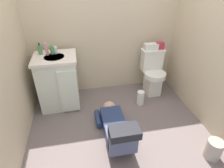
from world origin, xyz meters
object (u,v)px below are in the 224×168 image
(faucet, at_px, (54,49))
(paper_towel_roll, at_px, (140,98))
(vanity_cabinet, at_px, (59,81))
(soap_dispenser, at_px, (40,49))
(person_plumber, at_px, (116,128))
(toiletry_bag, at_px, (160,46))
(trash_can, at_px, (214,149))
(bottle_pink, at_px, (47,49))
(bottle_clear, at_px, (56,50))
(toilet, at_px, (153,73))
(bottle_green, at_px, (52,50))
(tissue_box, at_px, (151,47))

(faucet, distance_m, paper_towel_roll, 1.50)
(vanity_cabinet, distance_m, soap_dispenser, 0.52)
(faucet, relative_size, person_plumber, 0.09)
(faucet, height_order, soap_dispenser, soap_dispenser)
(toiletry_bag, relative_size, trash_can, 0.50)
(bottle_pink, xyz_separation_m, bottle_clear, (0.12, 0.03, -0.04))
(vanity_cabinet, bearing_deg, bottle_clear, 78.48)
(toilet, bearing_deg, trash_can, -82.43)
(vanity_cabinet, height_order, bottle_clear, bottle_clear)
(vanity_cabinet, height_order, person_plumber, vanity_cabinet)
(toilet, distance_m, paper_towel_roll, 0.51)
(toiletry_bag, bearing_deg, vanity_cabinet, -174.50)
(person_plumber, bearing_deg, paper_towel_roll, 49.70)
(vanity_cabinet, bearing_deg, bottle_green, 107.78)
(vanity_cabinet, bearing_deg, bottle_pink, 143.73)
(faucet, xyz_separation_m, bottle_clear, (0.02, -0.04, 0.00))
(faucet, relative_size, bottle_pink, 0.57)
(faucet, bearing_deg, bottle_pink, -140.11)
(bottle_clear, xyz_separation_m, paper_towel_roll, (1.21, -0.36, -0.75))
(toilet, relative_size, vanity_cabinet, 0.91)
(bottle_green, bearing_deg, paper_towel_roll, -15.24)
(vanity_cabinet, height_order, bottle_green, bottle_green)
(tissue_box, relative_size, paper_towel_roll, 0.95)
(toilet, xyz_separation_m, tissue_box, (-0.05, 0.09, 0.43))
(toiletry_bag, height_order, soap_dispenser, soap_dispenser)
(person_plumber, relative_size, bottle_clear, 10.46)
(toilet, xyz_separation_m, paper_towel_roll, (-0.30, -0.32, -0.25))
(faucet, bearing_deg, bottle_clear, -60.61)
(tissue_box, xyz_separation_m, toiletry_bag, (0.15, 0.00, 0.01))
(bottle_green, bearing_deg, person_plumber, -53.14)
(tissue_box, relative_size, bottle_pink, 1.25)
(bottle_clear, bearing_deg, faucet, 119.39)
(soap_dispenser, xyz_separation_m, paper_towel_roll, (1.42, -0.38, -0.77))
(person_plumber, bearing_deg, faucet, 124.38)
(vanity_cabinet, bearing_deg, soap_dispenser, 146.90)
(bottle_pink, height_order, paper_towel_roll, bottle_pink)
(vanity_cabinet, relative_size, soap_dispenser, 4.94)
(soap_dispenser, bearing_deg, person_plumber, -48.44)
(toilet, relative_size, bottle_clear, 7.36)
(soap_dispenser, distance_m, paper_towel_roll, 1.66)
(toilet, distance_m, trash_can, 1.47)
(bottle_pink, bearing_deg, paper_towel_roll, -13.67)
(toilet, height_order, tissue_box, tissue_box)
(bottle_clear, relative_size, trash_can, 0.41)
(trash_can, bearing_deg, paper_towel_roll, 113.76)
(toilet, xyz_separation_m, trash_can, (0.19, -1.43, -0.24))
(faucet, distance_m, soap_dispenser, 0.19)
(toilet, distance_m, soap_dispenser, 1.80)
(toiletry_bag, height_order, trash_can, toiletry_bag)
(tissue_box, relative_size, trash_can, 0.89)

